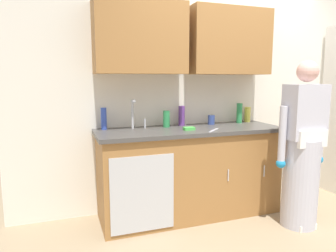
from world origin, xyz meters
TOP-DOWN VIEW (x-y plane):
  - ground_plane at (0.00, 0.00)m, footprint 9.00×9.00m
  - kitchen_wall_with_uppers at (-0.14, 0.99)m, footprint 4.80×0.44m
  - counter_cabinet at (-0.55, 0.70)m, footprint 1.90×0.62m
  - countertop at (-0.55, 0.70)m, footprint 1.96×0.66m
  - sink at (-1.09, 0.71)m, footprint 0.50×0.36m
  - person_at_sink at (0.37, 0.10)m, footprint 0.55×0.34m
  - bottle_soap at (0.15, 0.88)m, footprint 0.07×0.07m
  - bottle_water_short at (-0.76, 0.85)m, footprint 0.07×0.07m
  - bottle_water_tall at (-0.56, 0.91)m, footprint 0.07×0.07m
  - bottle_dish_liquid at (0.29, 0.93)m, footprint 0.07×0.07m
  - bottle_cleaner_spray at (-1.41, 0.91)m, footprint 0.06×0.06m
  - cup_by_sink at (-0.22, 0.88)m, footprint 0.08×0.08m
  - knife_on_counter at (-0.39, 0.49)m, footprint 0.19×0.18m
  - sponge at (-0.61, 0.60)m, footprint 0.11×0.07m

SIDE VIEW (x-z plane):
  - ground_plane at x=0.00m, z-range 0.00..0.00m
  - counter_cabinet at x=-0.55m, z-range 0.00..0.90m
  - person_at_sink at x=0.37m, z-range -0.12..1.50m
  - countertop at x=-0.55m, z-range 0.90..0.94m
  - sink at x=-1.09m, z-range 0.75..1.10m
  - knife_on_counter at x=-0.39m, z-range 0.94..0.95m
  - sponge at x=-0.61m, z-range 0.94..0.97m
  - cup_by_sink at x=-0.22m, z-range 0.94..1.05m
  - bottle_water_short at x=-0.76m, z-range 0.94..1.12m
  - bottle_dish_liquid at x=0.29m, z-range 0.94..1.12m
  - bottle_water_tall at x=-0.56m, z-range 0.94..1.16m
  - bottle_cleaner_spray at x=-1.41m, z-range 0.94..1.16m
  - bottle_soap at x=0.15m, z-range 0.94..1.17m
  - kitchen_wall_with_uppers at x=-0.14m, z-range 0.13..2.83m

